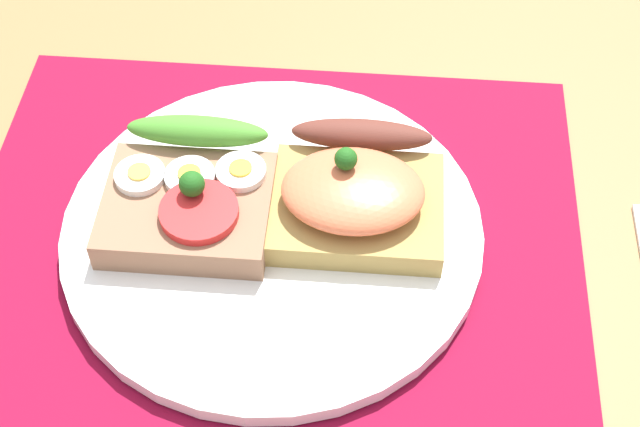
{
  "coord_description": "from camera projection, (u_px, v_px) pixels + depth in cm",
  "views": [
    {
      "loc": [
        5.93,
        -35.96,
        47.17
      ],
      "look_at": [
        3.0,
        0.0,
        2.88
      ],
      "focal_mm": 52.63,
      "sensor_mm": 36.0,
      "label": 1
    }
  ],
  "objects": [
    {
      "name": "sandwich_egg_tomato",
      "position": [
        190.0,
        194.0,
        0.58
      ],
      "size": [
        10.31,
        10.03,
        4.33
      ],
      "color": "#91664C",
      "rests_on": "plate"
    },
    {
      "name": "sandwich_salmon",
      "position": [
        356.0,
        193.0,
        0.58
      ],
      "size": [
        10.63,
        10.02,
        5.42
      ],
      "color": "#A98A48",
      "rests_on": "plate"
    },
    {
      "name": "ground_plane",
      "position": [
        274.0,
        254.0,
        0.61
      ],
      "size": [
        120.0,
        90.0,
        3.2
      ],
      "primitive_type": "cube",
      "color": "olive"
    },
    {
      "name": "plate",
      "position": [
        272.0,
        231.0,
        0.59
      ],
      "size": [
        26.36,
        26.36,
        1.08
      ],
      "primitive_type": "cylinder",
      "color": "white",
      "rests_on": "placemat"
    },
    {
      "name": "placemat",
      "position": [
        273.0,
        238.0,
        0.59
      ],
      "size": [
        38.98,
        31.63,
        0.3
      ],
      "primitive_type": "cube",
      "color": "maroon",
      "rests_on": "ground_plane"
    }
  ]
}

